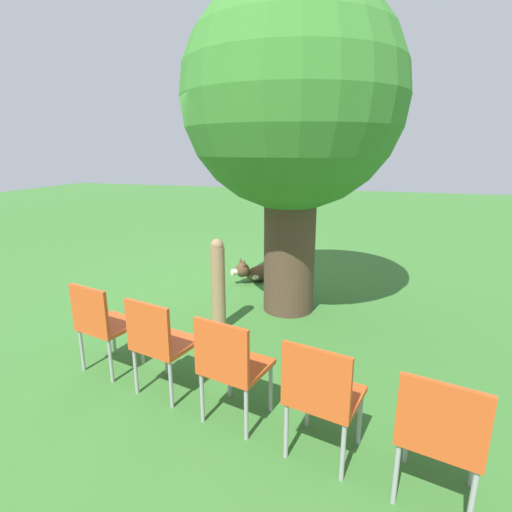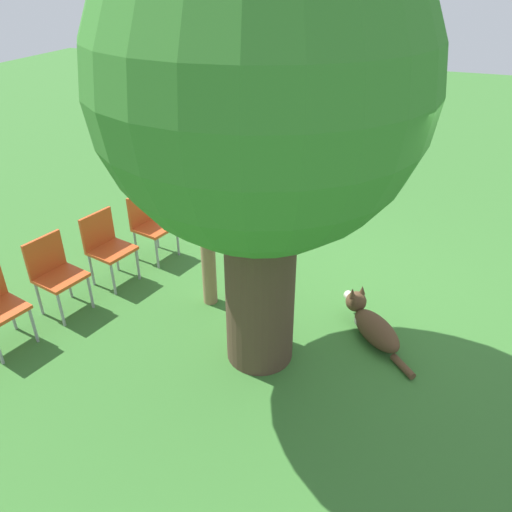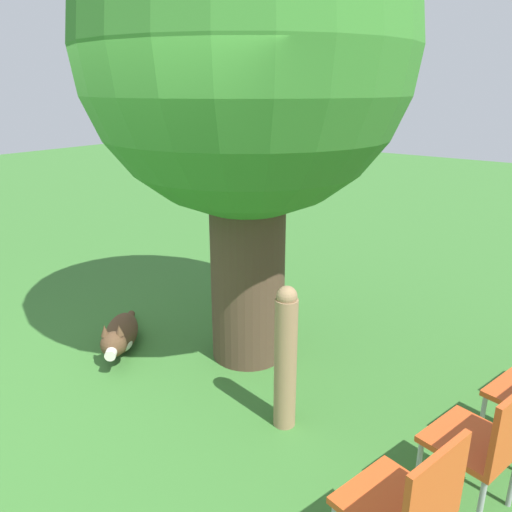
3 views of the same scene
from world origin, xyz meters
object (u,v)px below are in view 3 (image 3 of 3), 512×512
(red_chair_0, at_px, (408,503))
(oak_tree, at_px, (247,59))
(dog, at_px, (120,335))
(red_chair_1, at_px, (487,439))
(fence_post, at_px, (286,357))

(red_chair_0, bearing_deg, oak_tree, -20.45)
(dog, bearing_deg, red_chair_0, 34.65)
(oak_tree, xyz_separation_m, red_chair_1, (2.09, -0.61, -1.96))
(oak_tree, relative_size, dog, 4.17)
(dog, height_order, fence_post, fence_post)
(oak_tree, relative_size, red_chair_0, 4.47)
(red_chair_0, relative_size, red_chair_1, 1.00)
(fence_post, relative_size, red_chair_1, 1.24)
(fence_post, bearing_deg, oak_tree, 142.49)
(oak_tree, bearing_deg, fence_post, -37.51)
(red_chair_0, xyz_separation_m, red_chair_1, (0.17, 0.67, 0.00))
(oak_tree, bearing_deg, red_chair_1, -16.34)
(red_chair_1, bearing_deg, dog, 13.86)
(red_chair_1, bearing_deg, oak_tree, -3.00)
(red_chair_0, height_order, red_chair_1, same)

